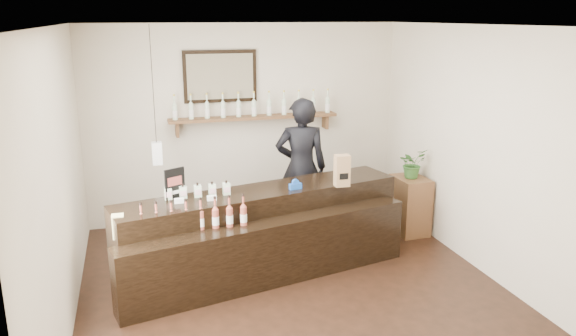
# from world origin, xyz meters

# --- Properties ---
(ground) EXTENTS (5.00, 5.00, 0.00)m
(ground) POSITION_xyz_m (0.00, 0.00, 0.00)
(ground) COLOR black
(ground) RESTS_ON ground
(room_shell) EXTENTS (5.00, 5.00, 5.00)m
(room_shell) POSITION_xyz_m (0.00, 0.00, 1.70)
(room_shell) COLOR beige
(room_shell) RESTS_ON ground
(back_wall_decor) EXTENTS (2.66, 0.96, 1.69)m
(back_wall_decor) POSITION_xyz_m (-0.15, 2.37, 1.76)
(back_wall_decor) COLOR #55381D
(back_wall_decor) RESTS_ON ground
(counter) EXTENTS (3.46, 1.66, 1.11)m
(counter) POSITION_xyz_m (-0.20, 0.57, 0.45)
(counter) COLOR black
(counter) RESTS_ON ground
(promo_sign) EXTENTS (0.23, 0.13, 0.34)m
(promo_sign) POSITION_xyz_m (-1.17, 0.66, 1.12)
(promo_sign) COLOR black
(promo_sign) RESTS_ON counter
(paper_bag) EXTENTS (0.18, 0.14, 0.37)m
(paper_bag) POSITION_xyz_m (0.76, 0.60, 1.14)
(paper_bag) COLOR #A47C4F
(paper_bag) RESTS_ON counter
(tape_dispenser) EXTENTS (0.15, 0.08, 0.12)m
(tape_dispenser) POSITION_xyz_m (0.20, 0.63, 1.00)
(tape_dispenser) COLOR #184EAE
(tape_dispenser) RESTS_ON counter
(side_cabinet) EXTENTS (0.41, 0.55, 0.78)m
(side_cabinet) POSITION_xyz_m (2.00, 1.21, 0.39)
(side_cabinet) COLOR #55381D
(side_cabinet) RESTS_ON ground
(potted_plant) EXTENTS (0.44, 0.41, 0.40)m
(potted_plant) POSITION_xyz_m (2.00, 1.21, 0.98)
(potted_plant) COLOR #336428
(potted_plant) RESTS_ON side_cabinet
(shopkeeper) EXTENTS (0.86, 0.66, 2.12)m
(shopkeeper) POSITION_xyz_m (0.55, 1.55, 1.06)
(shopkeeper) COLOR black
(shopkeeper) RESTS_ON ground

